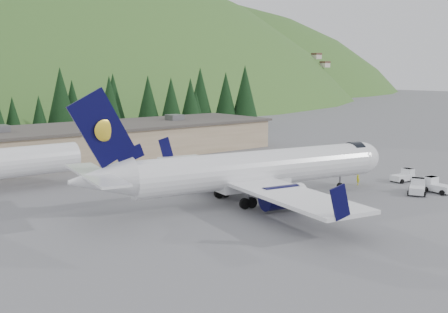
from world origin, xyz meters
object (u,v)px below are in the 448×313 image
at_px(airliner, 251,171).
at_px(terminal_building, 67,144).
at_px(baggage_tug_b, 404,176).
at_px(baggage_tug_a, 417,187).
at_px(ramp_worker, 358,178).
at_px(baggage_tug_c, 436,186).

height_order(airliner, terminal_building, airliner).
relative_size(baggage_tug_b, terminal_building, 0.04).
bearing_deg(baggage_tug_a, baggage_tug_b, 15.91).
bearing_deg(airliner, baggage_tug_b, -0.67).
relative_size(baggage_tug_b, ramp_worker, 1.82).
xyz_separation_m(airliner, baggage_tug_c, (19.26, -10.34, -2.52)).
height_order(baggage_tug_b, ramp_worker, ramp_worker).
xyz_separation_m(baggage_tug_c, ramp_worker, (-3.56, 8.30, 0.09)).
xyz_separation_m(airliner, baggage_tug_a, (16.84, -9.41, -2.53)).
distance_m(baggage_tug_a, ramp_worker, 7.46).
relative_size(airliner, baggage_tug_b, 11.93).
bearing_deg(baggage_tug_b, baggage_tug_c, -108.13).
bearing_deg(baggage_tug_b, baggage_tug_a, -129.30).
height_order(airliner, baggage_tug_c, airliner).
xyz_separation_m(airliner, ramp_worker, (15.70, -2.04, -2.43)).
relative_size(baggage_tug_b, baggage_tug_c, 0.93).
bearing_deg(baggage_tug_a, terminal_building, 84.91).
height_order(baggage_tug_b, terminal_building, terminal_building).
bearing_deg(ramp_worker, baggage_tug_c, 73.31).
bearing_deg(baggage_tug_a, airliner, 121.96).
relative_size(airliner, ramp_worker, 21.73).
bearing_deg(airliner, baggage_tug_a, -18.59).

